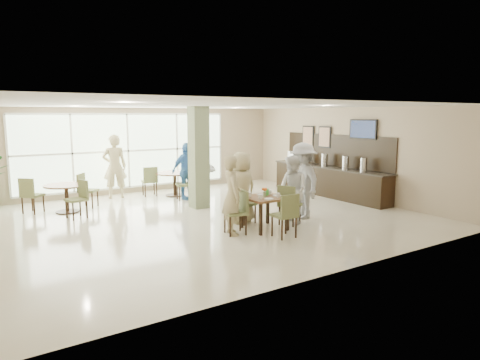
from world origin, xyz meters
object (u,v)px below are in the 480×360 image
adult_a (186,171)px  adult_b (201,170)px  teen_far (241,188)px  main_table (264,201)px  buffet_counter (329,179)px  teen_left (232,195)px  teen_standing (303,181)px  round_table_left (66,191)px  teen_right (292,190)px  adult_standing (115,167)px  round_table_right (175,177)px

adult_a → adult_b: 1.07m
teen_far → adult_a: (0.17, 3.34, 0.01)m
main_table → buffet_counter: bearing=27.6°
teen_left → teen_standing: size_ratio=0.91×
buffet_counter → teen_far: (-4.25, -1.38, 0.30)m
teen_left → adult_a: (0.89, 4.07, 0.01)m
round_table_left → teen_standing: 6.22m
round_table_left → adult_b: 4.35m
teen_right → teen_standing: size_ratio=0.86×
main_table → adult_b: 4.85m
teen_left → adult_b: 5.03m
adult_a → teen_far: bearing=-104.8°
adult_b → teen_standing: bearing=-13.2°
adult_b → adult_standing: bearing=-125.4°
teen_left → teen_far: bearing=-28.8°
round_table_left → adult_a: size_ratio=0.64×
teen_standing → adult_standing: size_ratio=0.96×
buffet_counter → round_table_left: bearing=164.6°
main_table → teen_standing: size_ratio=0.47×
main_table → round_table_left: same height
round_table_left → teen_far: size_ratio=0.65×
round_table_left → adult_a: (3.46, -0.12, 0.29)m
round_table_right → teen_far: teen_far is taller
round_table_right → adult_a: 0.79m
teen_right → buffet_counter: bearing=128.0°
round_table_left → adult_standing: bearing=36.6°
buffet_counter → adult_a: size_ratio=2.70×
round_table_right → teen_standing: 4.75m
main_table → buffet_counter: 4.68m
round_table_left → buffet_counter: 7.82m
teen_standing → teen_left: bearing=-70.3°
main_table → adult_a: (0.06, 4.12, 0.22)m
round_table_left → buffet_counter: size_ratio=0.24×
main_table → teen_standing: teen_standing is taller
main_table → round_table_right: size_ratio=0.73×
round_table_right → teen_right: size_ratio=0.74×
main_table → teen_far: teen_far is taller
teen_standing → adult_b: 4.45m
round_table_right → adult_standing: adult_standing is taller
main_table → round_table_right: 4.86m
teen_right → round_table_right: bearing=-165.0°
teen_right → adult_a: 4.16m
round_table_left → buffet_counter: (7.54, -2.07, -0.02)m
teen_left → main_table: bearing=-77.8°
teen_left → teen_standing: teen_standing is taller
adult_a → adult_standing: 2.25m
teen_left → round_table_left: bearing=47.3°
main_table → adult_b: (0.92, 4.76, 0.12)m
teen_far → round_table_left: bearing=-53.0°
main_table → teen_standing: bearing=13.6°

